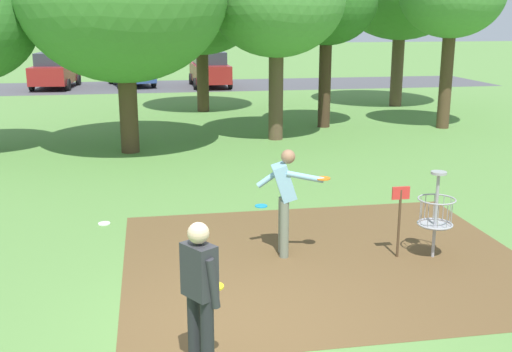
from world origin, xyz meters
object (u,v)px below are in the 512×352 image
Objects in this scene: player_waiting_left at (200,292)px; parked_car_center_left at (131,69)px; frisbee_by_tee at (261,206)px; parked_car_leftmost at (55,70)px; parked_car_center_right at (210,69)px; player_foreground_watching at (285,195)px; tree_mid_right at (201,2)px; frisbee_far_right at (206,296)px; tree_mid_left at (327,3)px; frisbee_scattered_a at (104,223)px; disc_golf_basket at (432,211)px.

parked_car_center_left is at bearing 92.57° from player_waiting_left.
frisbee_by_tee is 0.06× the size of parked_car_leftmost.
frisbee_by_tee is at bearing -93.09° from parked_car_center_right.
tree_mid_right reaches higher than player_foreground_watching.
parked_car_leftmost reaches higher than player_foreground_watching.
parked_car_center_right is (1.15, 8.75, -3.27)m from tree_mid_right.
player_waiting_left is 28.63m from parked_car_leftmost.
tree_mid_left is at bearing 67.41° from frisbee_far_right.
frisbee_scattered_a is at bearing 145.25° from player_foreground_watching.
tree_mid_right is at bearing 77.28° from frisbee_scattered_a.
tree_mid_left is at bearing 69.33° from player_waiting_left.
parked_car_center_right is at bearing 86.91° from frisbee_by_tee.
tree_mid_right reaches higher than tree_mid_left.
tree_mid_right reaches higher than frisbee_scattered_a.
frisbee_by_tee is at bearing -72.94° from parked_car_leftmost.
frisbee_far_right is at bearing -112.59° from tree_mid_left.
tree_mid_right reaches higher than parked_car_leftmost.
frisbee_by_tee is at bearing -90.08° from tree_mid_right.
tree_mid_right reaches higher than disc_golf_basket.
parked_car_center_left is at bearing 164.26° from parked_car_center_right.
tree_mid_right is 10.87m from parked_car_center_left.
frisbee_far_right is at bearing -78.41° from parked_car_leftmost.
player_foreground_watching and player_waiting_left have the same top height.
parked_car_center_right reaches higher than frisbee_far_right.
tree_mid_left is at bearing 66.51° from frisbee_by_tee.
frisbee_by_tee is 0.04× the size of tree_mid_right.
parked_car_leftmost is 0.97× the size of parked_car_center_left.
parked_car_center_right is at bearing -15.74° from parked_car_center_left.
frisbee_far_right is 25.71m from parked_car_center_right.
disc_golf_basket is 4.69m from player_waiting_left.
disc_golf_basket is 6.00× the size of frisbee_far_right.
frisbee_scattered_a is 14.42m from tree_mid_right.
disc_golf_basket is 26.98m from parked_car_leftmost.
frisbee_far_right is 0.04× the size of tree_mid_left.
parked_car_leftmost is (-3.84, 22.92, 0.91)m from frisbee_scattered_a.
tree_mid_left is at bearing 53.63° from frisbee_scattered_a.
tree_mid_right is (0.12, 15.49, 3.21)m from player_foreground_watching.
disc_golf_basket is 3.82m from frisbee_by_tee.
frisbee_scattered_a is (-1.33, 5.23, -0.96)m from player_waiting_left.
parked_car_center_left reaches higher than player_waiting_left.
parked_car_leftmost reaches higher than player_waiting_left.
tree_mid_right reaches higher than parked_car_center_left.
parked_car_center_left is at bearing 96.47° from player_foreground_watching.
player_foreground_watching is at bearing -74.84° from parked_car_leftmost.
tree_mid_right is 9.41m from parked_car_center_right.
parked_car_center_right is (-2.58, 13.02, -3.16)m from tree_mid_left.
frisbee_by_tee is (-2.12, 3.08, -0.74)m from disc_golf_basket.
player_foreground_watching is at bearing -92.19° from frisbee_by_tee.
player_foreground_watching is at bearing -90.43° from tree_mid_right.
frisbee_by_tee is (1.69, 5.80, -0.96)m from player_waiting_left.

